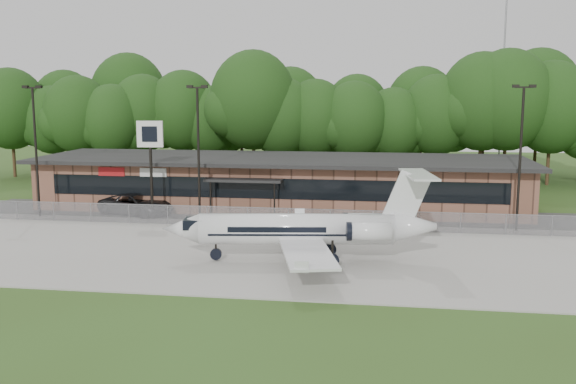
% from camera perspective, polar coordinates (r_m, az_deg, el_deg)
% --- Properties ---
extents(ground, '(160.00, 160.00, 0.00)m').
position_cam_1_polar(ground, '(32.28, -7.50, -8.70)').
color(ground, '#344B1A').
rests_on(ground, ground).
extents(apron, '(64.00, 18.00, 0.08)m').
position_cam_1_polar(apron, '(39.72, -4.32, -5.24)').
color(apron, '#9E9B93').
rests_on(apron, ground).
extents(parking_lot, '(50.00, 9.00, 0.06)m').
position_cam_1_polar(parking_lot, '(50.74, -1.45, -2.15)').
color(parking_lot, '#383835').
rests_on(parking_lot, ground).
extents(terminal, '(41.00, 11.65, 4.30)m').
position_cam_1_polar(terminal, '(54.71, -0.65, 0.94)').
color(terminal, brown).
rests_on(terminal, ground).
extents(fence, '(46.00, 0.04, 1.52)m').
position_cam_1_polar(fence, '(46.25, -2.41, -2.28)').
color(fence, gray).
rests_on(fence, ground).
extents(treeline, '(72.00, 12.00, 15.00)m').
position_cam_1_polar(treeline, '(72.11, 1.64, 7.08)').
color(treeline, '#183711').
rests_on(treeline, ground).
extents(radio_mast, '(0.20, 0.20, 25.00)m').
position_cam_1_polar(radio_mast, '(78.75, 18.59, 10.42)').
color(radio_mast, gray).
rests_on(radio_mast, ground).
extents(light_pole_left, '(1.55, 0.30, 10.23)m').
position_cam_1_polar(light_pole_left, '(53.33, -21.54, 4.23)').
color(light_pole_left, black).
rests_on(light_pole_left, ground).
extents(light_pole_mid, '(1.55, 0.30, 10.23)m').
position_cam_1_polar(light_pole_mid, '(48.18, -7.98, 4.33)').
color(light_pole_mid, black).
rests_on(light_pole_mid, ground).
extents(light_pole_right, '(1.55, 0.30, 10.23)m').
position_cam_1_polar(light_pole_right, '(47.15, 19.99, 3.79)').
color(light_pole_right, black).
rests_on(light_pole_right, ground).
extents(business_jet, '(15.82, 14.16, 5.32)m').
position_cam_1_polar(business_jet, '(36.75, 1.66, -3.39)').
color(business_jet, silver).
rests_on(business_jet, ground).
extents(suv, '(6.71, 4.53, 1.71)m').
position_cam_1_polar(suv, '(52.54, -13.33, -1.09)').
color(suv, '#29292B').
rests_on(suv, ground).
extents(pole_sign, '(2.00, 0.38, 7.59)m').
position_cam_1_polar(pole_sign, '(49.69, -12.15, 4.15)').
color(pole_sign, black).
rests_on(pole_sign, ground).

